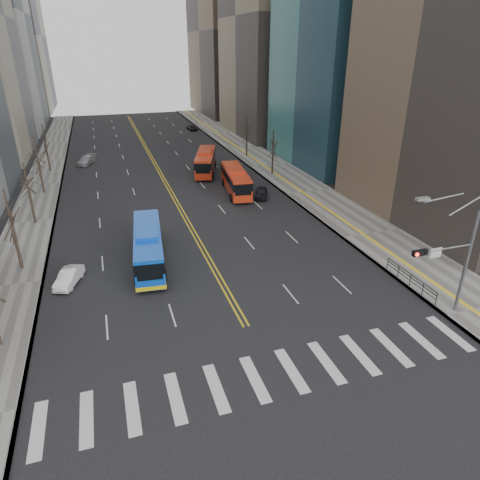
# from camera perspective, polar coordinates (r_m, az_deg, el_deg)

# --- Properties ---
(ground) EXTENTS (220.00, 220.00, 0.00)m
(ground) POSITION_cam_1_polar(r_m,az_deg,el_deg) (26.87, 4.47, -17.44)
(ground) COLOR black
(sidewalk_right) EXTENTS (7.00, 130.00, 0.15)m
(sidewalk_right) POSITION_cam_1_polar(r_m,az_deg,el_deg) (70.53, 3.92, 9.94)
(sidewalk_right) COLOR slate
(sidewalk_right) RESTS_ON ground
(sidewalk_left) EXTENTS (5.00, 130.00, 0.15)m
(sidewalk_left) POSITION_cam_1_polar(r_m,az_deg,el_deg) (66.29, -24.78, 6.74)
(sidewalk_left) COLOR slate
(sidewalk_left) RESTS_ON ground
(crosswalk) EXTENTS (26.70, 4.00, 0.01)m
(crosswalk) POSITION_cam_1_polar(r_m,az_deg,el_deg) (26.86, 4.47, -17.43)
(crosswalk) COLOR silver
(crosswalk) RESTS_ON ground
(centerline) EXTENTS (0.55, 100.00, 0.01)m
(centerline) POSITION_cam_1_polar(r_m,az_deg,el_deg) (75.86, -11.59, 10.51)
(centerline) COLOR gold
(centerline) RESTS_ON ground
(office_towers) EXTENTS (83.00, 134.00, 58.00)m
(office_towers) POSITION_cam_1_polar(r_m,az_deg,el_deg) (87.35, -14.28, 27.96)
(office_towers) COLOR gray
(office_towers) RESTS_ON ground
(signal_mast) EXTENTS (5.37, 0.37, 9.39)m
(signal_mast) POSITION_cam_1_polar(r_m,az_deg,el_deg) (32.53, 26.44, -1.88)
(signal_mast) COLOR slate
(signal_mast) RESTS_ON ground
(pedestrian_railing) EXTENTS (0.06, 6.06, 1.02)m
(pedestrian_railing) POSITION_cam_1_polar(r_m,az_deg,el_deg) (37.18, 21.78, -4.74)
(pedestrian_railing) COLOR black
(pedestrian_railing) RESTS_ON sidewalk_right
(street_trees) EXTENTS (35.20, 47.20, 7.60)m
(street_trees) POSITION_cam_1_polar(r_m,az_deg,el_deg) (54.42, -16.80, 9.72)
(street_trees) COLOR #31261E
(street_trees) RESTS_ON ground
(blue_bus) EXTENTS (3.48, 11.39, 3.28)m
(blue_bus) POSITION_cam_1_polar(r_m,az_deg,el_deg) (38.79, -12.14, -0.68)
(blue_bus) COLOR blue
(blue_bus) RESTS_ON ground
(red_bus_near) EXTENTS (3.72, 10.59, 3.31)m
(red_bus_near) POSITION_cam_1_polar(r_m,az_deg,el_deg) (56.58, -0.57, 8.13)
(red_bus_near) COLOR red
(red_bus_near) RESTS_ON ground
(red_bus_far) EXTENTS (5.67, 10.95, 3.41)m
(red_bus_far) POSITION_cam_1_polar(r_m,az_deg,el_deg) (66.10, -4.61, 10.55)
(red_bus_far) COLOR red
(red_bus_far) RESTS_ON ground
(car_white) EXTENTS (2.50, 3.93, 1.22)m
(car_white) POSITION_cam_1_polar(r_m,az_deg,el_deg) (37.77, -21.86, -4.65)
(car_white) COLOR white
(car_white) RESTS_ON ground
(car_dark_mid) EXTENTS (2.93, 4.11, 1.30)m
(car_dark_mid) POSITION_cam_1_polar(r_m,az_deg,el_deg) (55.04, 2.83, 6.32)
(car_dark_mid) COLOR black
(car_dark_mid) RESTS_ON ground
(car_silver) EXTENTS (3.55, 4.89, 1.32)m
(car_silver) POSITION_cam_1_polar(r_m,az_deg,el_deg) (75.45, -19.80, 10.00)
(car_silver) COLOR #97989C
(car_silver) RESTS_ON ground
(car_dark_far) EXTENTS (2.04, 4.06, 1.10)m
(car_dark_far) POSITION_cam_1_polar(r_m,az_deg,el_deg) (101.33, -6.38, 14.66)
(car_dark_far) COLOR black
(car_dark_far) RESTS_ON ground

